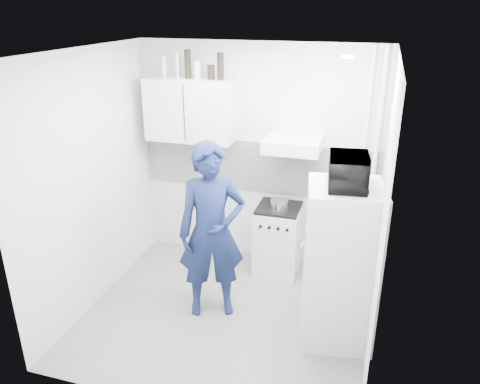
# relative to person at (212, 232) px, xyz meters

# --- Properties ---
(floor) EXTENTS (2.80, 2.80, 0.00)m
(floor) POSITION_rel_person_xyz_m (0.15, -0.05, -0.90)
(floor) COLOR slate
(floor) RESTS_ON ground
(ceiling) EXTENTS (2.80, 2.80, 0.00)m
(ceiling) POSITION_rel_person_xyz_m (0.15, -0.05, 1.70)
(ceiling) COLOR white
(ceiling) RESTS_ON wall_back
(wall_back) EXTENTS (2.80, 0.00, 2.80)m
(wall_back) POSITION_rel_person_xyz_m (0.15, 1.20, 0.40)
(wall_back) COLOR silver
(wall_back) RESTS_ON floor
(wall_left) EXTENTS (0.00, 2.60, 2.60)m
(wall_left) POSITION_rel_person_xyz_m (-1.25, -0.05, 0.40)
(wall_left) COLOR silver
(wall_left) RESTS_ON floor
(wall_right) EXTENTS (0.00, 2.60, 2.60)m
(wall_right) POSITION_rel_person_xyz_m (1.55, -0.05, 0.40)
(wall_right) COLOR silver
(wall_right) RESTS_ON floor
(person) EXTENTS (0.77, 0.65, 1.80)m
(person) POSITION_rel_person_xyz_m (0.00, 0.00, 0.00)
(person) COLOR #101B3E
(person) RESTS_ON floor
(stove) EXTENTS (0.50, 0.50, 0.80)m
(stove) POSITION_rel_person_xyz_m (0.47, 0.95, -0.50)
(stove) COLOR white
(stove) RESTS_ON floor
(fridge) EXTENTS (0.73, 0.73, 1.54)m
(fridge) POSITION_rel_person_xyz_m (1.25, -0.05, -0.13)
(fridge) COLOR silver
(fridge) RESTS_ON floor
(stove_top) EXTENTS (0.48, 0.48, 0.03)m
(stove_top) POSITION_rel_person_xyz_m (0.47, 0.95, -0.09)
(stove_top) COLOR black
(stove_top) RESTS_ON stove
(saucepan) EXTENTS (0.19, 0.19, 0.11)m
(saucepan) POSITION_rel_person_xyz_m (0.48, 0.88, -0.02)
(saucepan) COLOR silver
(saucepan) RESTS_ON stove_top
(microwave) EXTENTS (0.51, 0.38, 0.27)m
(microwave) POSITION_rel_person_xyz_m (1.25, -0.05, 0.77)
(microwave) COLOR black
(microwave) RESTS_ON fridge
(bottle_b) EXTENTS (0.06, 0.06, 0.23)m
(bottle_b) POSITION_rel_person_xyz_m (-0.90, 1.02, 1.42)
(bottle_b) COLOR #B2B7BC
(bottle_b) RESTS_ON upper_cabinet
(bottle_c) EXTENTS (0.06, 0.06, 0.26)m
(bottle_c) POSITION_rel_person_xyz_m (-0.74, 1.02, 1.43)
(bottle_c) COLOR silver
(bottle_c) RESTS_ON upper_cabinet
(bottle_d) EXTENTS (0.07, 0.07, 0.31)m
(bottle_d) POSITION_rel_person_xyz_m (-0.61, 1.02, 1.45)
(bottle_d) COLOR black
(bottle_d) RESTS_ON upper_cabinet
(canister_a) EXTENTS (0.08, 0.08, 0.20)m
(canister_a) POSITION_rel_person_xyz_m (-0.50, 1.02, 1.40)
(canister_a) COLOR #B2B7BC
(canister_a) RESTS_ON upper_cabinet
(canister_b) EXTENTS (0.08, 0.08, 0.15)m
(canister_b) POSITION_rel_person_xyz_m (-0.34, 1.02, 1.38)
(canister_b) COLOR black
(canister_b) RESTS_ON upper_cabinet
(bottle_e) EXTENTS (0.07, 0.07, 0.28)m
(bottle_e) POSITION_rel_person_xyz_m (-0.24, 1.02, 1.44)
(bottle_e) COLOR black
(bottle_e) RESTS_ON upper_cabinet
(upper_cabinet) EXTENTS (1.00, 0.35, 0.70)m
(upper_cabinet) POSITION_rel_person_xyz_m (-0.60, 1.02, 0.95)
(upper_cabinet) COLOR silver
(upper_cabinet) RESTS_ON wall_back
(range_hood) EXTENTS (0.60, 0.50, 0.14)m
(range_hood) POSITION_rel_person_xyz_m (0.60, 0.95, 0.67)
(range_hood) COLOR white
(range_hood) RESTS_ON wall_back
(backsplash) EXTENTS (2.74, 0.03, 0.60)m
(backsplash) POSITION_rel_person_xyz_m (0.15, 1.18, 0.30)
(backsplash) COLOR white
(backsplash) RESTS_ON wall_back
(pipe_a) EXTENTS (0.05, 0.05, 2.60)m
(pipe_a) POSITION_rel_person_xyz_m (1.45, 1.12, 0.40)
(pipe_a) COLOR white
(pipe_a) RESTS_ON floor
(pipe_b) EXTENTS (0.04, 0.04, 2.60)m
(pipe_b) POSITION_rel_person_xyz_m (1.33, 1.12, 0.40)
(pipe_b) COLOR white
(pipe_b) RESTS_ON floor
(ceiling_spot_fixture) EXTENTS (0.10, 0.10, 0.02)m
(ceiling_spot_fixture) POSITION_rel_person_xyz_m (1.15, 0.15, 1.67)
(ceiling_spot_fixture) COLOR white
(ceiling_spot_fixture) RESTS_ON ceiling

